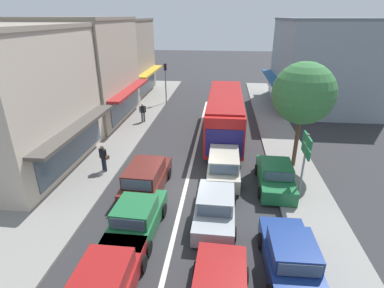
% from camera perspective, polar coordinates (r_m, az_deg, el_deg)
% --- Properties ---
extents(ground_plane, '(140.00, 140.00, 0.00)m').
position_cam_1_polar(ground_plane, '(16.24, -1.36, -8.76)').
color(ground_plane, '#2D2D30').
extents(lane_centre_line, '(0.20, 28.00, 0.01)m').
position_cam_1_polar(lane_centre_line, '(19.71, 0.16, -2.62)').
color(lane_centre_line, silver).
rests_on(lane_centre_line, ground).
extents(sidewalk_left, '(5.20, 44.00, 0.14)m').
position_cam_1_polar(sidewalk_left, '(23.11, -16.30, 0.59)').
color(sidewalk_left, gray).
rests_on(sidewalk_left, ground).
extents(kerb_right, '(2.80, 44.00, 0.12)m').
position_cam_1_polar(kerb_right, '(21.85, 17.14, -0.87)').
color(kerb_right, gray).
rests_on(kerb_right, ground).
extents(shopfront_corner_near, '(7.62, 9.40, 8.21)m').
position_cam_1_polar(shopfront_corner_near, '(20.08, -31.13, 6.93)').
color(shopfront_corner_near, beige).
rests_on(shopfront_corner_near, ground).
extents(shopfront_mid_block, '(7.98, 9.38, 8.53)m').
position_cam_1_polar(shopfront_mid_block, '(28.05, -19.82, 13.01)').
color(shopfront_mid_block, '#B2A38E').
rests_on(shopfront_mid_block, ground).
extents(shopfront_far_end, '(7.14, 8.98, 8.36)m').
position_cam_1_polar(shopfront_far_end, '(36.58, -13.55, 15.67)').
color(shopfront_far_end, gray).
rests_on(shopfront_far_end, ground).
extents(building_right_far, '(9.70, 10.85, 8.43)m').
position_cam_1_polar(building_right_far, '(33.16, 23.76, 13.74)').
color(building_right_far, '#84939E').
rests_on(building_right_far, ground).
extents(city_bus, '(2.78, 10.87, 3.23)m').
position_cam_1_polar(city_bus, '(23.02, 6.29, 6.12)').
color(city_bus, red).
rests_on(city_bus, ground).
extents(sedan_queue_far_back, '(2.03, 4.27, 1.47)m').
position_cam_1_polar(sedan_queue_far_back, '(13.29, -10.56, -13.92)').
color(sedan_queue_far_back, '#1E6638').
rests_on(sedan_queue_far_back, ground).
extents(sedan_behind_bus_mid, '(1.91, 4.20, 1.47)m').
position_cam_1_polar(sedan_behind_bus_mid, '(11.01, -16.07, -24.11)').
color(sedan_behind_bus_mid, maroon).
rests_on(sedan_behind_bus_mid, ground).
extents(wagon_queue_gap_filler, '(1.96, 4.51, 1.58)m').
position_cam_1_polar(wagon_queue_gap_filler, '(17.27, 6.04, -3.97)').
color(wagon_queue_gap_filler, '#B7B29E').
rests_on(wagon_queue_gap_filler, ground).
extents(sedan_behind_bus_near, '(1.94, 4.22, 1.47)m').
position_cam_1_polar(sedan_behind_bus_near, '(13.79, 4.41, -11.99)').
color(sedan_behind_bus_near, '#9EA3A8').
rests_on(sedan_behind_bus_near, ground).
extents(wagon_adjacent_lane_lead, '(2.05, 4.56, 1.58)m').
position_cam_1_polar(wagon_adjacent_lane_lead, '(16.02, -8.72, -6.44)').
color(wagon_adjacent_lane_lead, '#561E19').
rests_on(wagon_adjacent_lane_lead, ground).
extents(parked_sedan_kerb_front, '(1.98, 4.24, 1.47)m').
position_cam_1_polar(parked_sedan_kerb_front, '(11.90, 18.31, -20.10)').
color(parked_sedan_kerb_front, navy).
rests_on(parked_sedan_kerb_front, ground).
extents(parked_sedan_kerb_second, '(1.96, 4.23, 1.47)m').
position_cam_1_polar(parked_sedan_kerb_second, '(16.82, 15.54, -5.88)').
color(parked_sedan_kerb_second, '#1E6638').
rests_on(parked_sedan_kerb_second, ground).
extents(traffic_light_downstreet, '(0.32, 0.24, 4.20)m').
position_cam_1_polar(traffic_light_downstreet, '(31.51, -5.07, 12.64)').
color(traffic_light_downstreet, gray).
rests_on(traffic_light_downstreet, ground).
extents(directional_road_sign, '(0.10, 1.40, 3.60)m').
position_cam_1_polar(directional_road_sign, '(15.09, 20.84, -1.39)').
color(directional_road_sign, gray).
rests_on(directional_road_sign, ground).
extents(street_tree_right, '(3.50, 3.50, 6.37)m').
position_cam_1_polar(street_tree_right, '(18.06, 20.47, 8.99)').
color(street_tree_right, brown).
rests_on(street_tree_right, ground).
extents(pedestrian_with_handbag_near, '(0.65, 0.40, 1.63)m').
position_cam_1_polar(pedestrian_with_handbag_near, '(18.15, -16.53, -2.33)').
color(pedestrian_with_handbag_near, '#232838').
rests_on(pedestrian_with_handbag_near, sidewalk_left).
extents(pedestrian_browsing_midblock, '(0.55, 0.32, 1.63)m').
position_cam_1_polar(pedestrian_browsing_midblock, '(26.08, -9.35, 6.13)').
color(pedestrian_browsing_midblock, '#4C4742').
rests_on(pedestrian_browsing_midblock, sidewalk_left).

